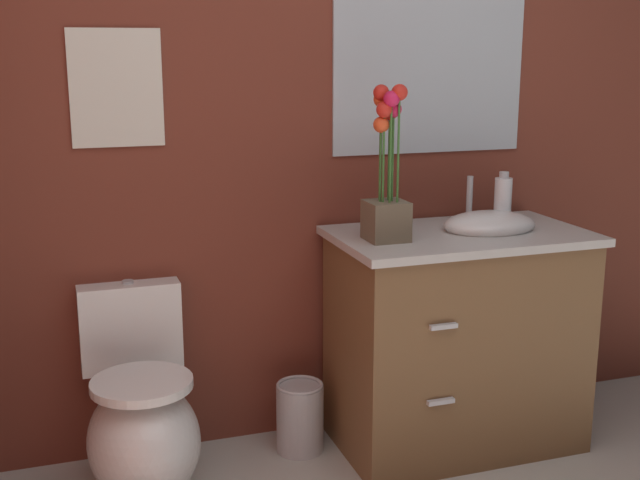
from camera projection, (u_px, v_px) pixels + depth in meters
wall_back at (365, 115)px, 3.16m from camera, size 4.46×0.05×2.50m
toilet at (142, 423)px, 2.82m from camera, size 0.38×0.59×0.69m
vanity_cabinet at (457, 336)px, 3.13m from camera, size 0.94×0.56×1.02m
flower_vase at (387, 181)px, 2.86m from camera, size 0.14×0.14×0.55m
soap_bottle at (503, 200)px, 3.16m from camera, size 0.07×0.07×0.20m
trash_bin at (300, 417)px, 3.12m from camera, size 0.18×0.18×0.27m
wall_poster at (116, 88)px, 2.81m from camera, size 0.31×0.01×0.40m
wall_mirror at (430, 62)px, 3.17m from camera, size 0.80×0.01×0.70m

